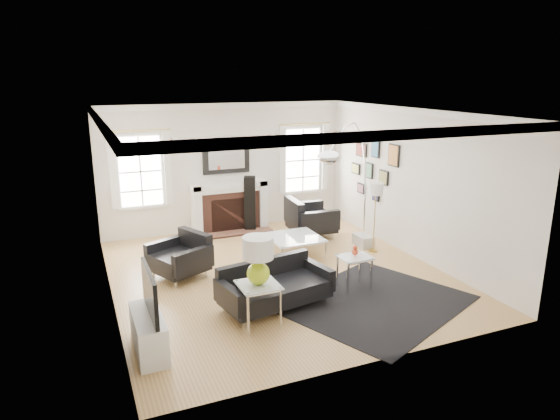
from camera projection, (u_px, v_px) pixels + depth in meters
name	position (u px, v px, depth m)	size (l,w,h in m)	color
floor	(278.00, 274.00, 8.73)	(6.00, 6.00, 0.00)	#AA7C47
back_wall	(226.00, 167.00, 11.03)	(5.50, 0.04, 2.80)	silver
front_wall	(378.00, 254.00, 5.69)	(5.50, 0.04, 2.80)	silver
left_wall	(105.00, 214.00, 7.34)	(0.04, 6.00, 2.80)	silver
right_wall	(412.00, 184.00, 9.38)	(0.04, 6.00, 2.80)	silver
ceiling	(277.00, 112.00, 7.99)	(5.50, 6.00, 0.02)	white
crown_molding	(278.00, 116.00, 8.01)	(5.50, 6.00, 0.12)	white
fireplace	(230.00, 207.00, 11.07)	(1.70, 0.69, 1.11)	white
mantel_mirror	(226.00, 156.00, 10.93)	(1.05, 0.07, 0.75)	black
window_left	(140.00, 171.00, 10.28)	(1.24, 0.15, 1.62)	white
window_right	(303.00, 160.00, 11.66)	(1.24, 0.15, 1.62)	white
gallery_wall	(373.00, 166.00, 10.49)	(0.04, 1.73, 1.29)	black
tv_unit	(149.00, 328.00, 6.22)	(0.35, 1.00, 1.09)	white
area_rug	(375.00, 302.00, 7.64)	(2.63, 2.19, 0.01)	black
sofa	(273.00, 287.00, 7.47)	(1.80, 1.06, 0.55)	black
armchair_left	(182.00, 257.00, 8.58)	(1.11, 1.17, 0.62)	black
armchair_right	(308.00, 219.00, 10.72)	(0.99, 1.08, 0.69)	black
coffee_table	(294.00, 238.00, 9.41)	(0.96, 0.96, 0.43)	silver
side_table_left	(258.00, 292.00, 6.85)	(0.55, 0.55, 0.60)	silver
nesting_table	(355.00, 263.00, 8.03)	(0.51, 0.43, 0.56)	silver
gourd_lamp	(258.00, 257.00, 6.72)	(0.43, 0.43, 0.68)	#ADCB19
orange_vase	(355.00, 251.00, 7.97)	(0.10, 0.10, 0.16)	#BC3618
arc_floor_lamp	(349.00, 186.00, 8.95)	(1.89, 1.75, 2.67)	silver
stick_floor_lamp	(376.00, 192.00, 9.57)	(0.28, 0.28, 1.38)	#B0953D
speaker_tower	(250.00, 204.00, 11.09)	(0.24, 0.24, 1.22)	black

